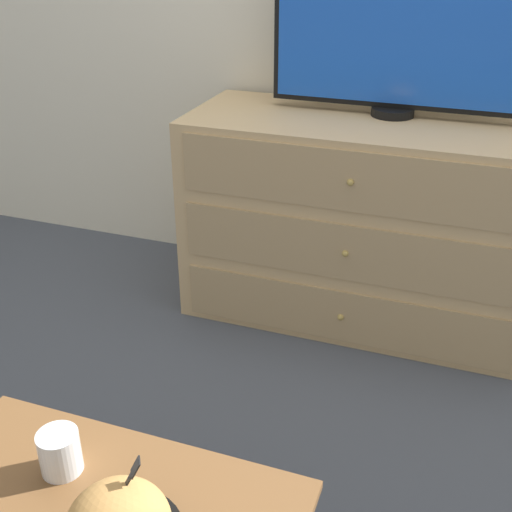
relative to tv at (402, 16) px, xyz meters
The scene contains 4 objects.
ground_plane 1.18m from the tv, 86.51° to the left, with size 12.00×12.00×0.00m, color #474C56.
dresser 0.77m from the tv, 123.60° to the right, with size 1.34×0.57×0.81m.
tv is the anchor object (origin of this frame).
drink_cup 1.79m from the tv, 104.72° to the right, with size 0.09×0.09×0.10m.
Camera 1 is at (0.30, -2.60, 1.46)m, focal length 45.00 mm.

